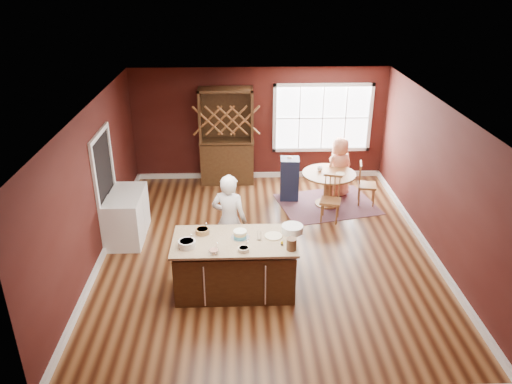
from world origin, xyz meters
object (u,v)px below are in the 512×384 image
at_px(seated_woman, 339,167).
at_px(hutch, 227,137).
at_px(baker, 229,221).
at_px(dryer, 131,208).
at_px(layer_cake, 240,234).
at_px(chair_south, 331,199).
at_px(kitchen_island, 235,266).
at_px(high_chair, 289,178).
at_px(chair_north, 337,170).
at_px(washer, 124,224).
at_px(chair_east, 367,184).
at_px(toddler, 293,165).
at_px(dining_table, 328,182).

distance_m(seated_woman, hutch, 2.71).
relative_size(baker, dryer, 1.88).
distance_m(layer_cake, hutch, 4.35).
relative_size(layer_cake, hutch, 0.13).
height_order(chair_south, dryer, chair_south).
height_order(kitchen_island, dryer, kitchen_island).
height_order(baker, seated_woman, baker).
relative_size(kitchen_island, baker, 1.14).
relative_size(baker, high_chair, 1.70).
height_order(chair_north, dryer, chair_north).
distance_m(layer_cake, dryer, 3.01).
height_order(seated_woman, washer, seated_woman).
distance_m(chair_east, chair_north, 0.96).
relative_size(washer, dryer, 1.02).
bearing_deg(layer_cake, seated_woman, 57.07).
distance_m(kitchen_island, seated_woman, 4.23).
bearing_deg(layer_cake, hutch, 93.76).
relative_size(layer_cake, chair_south, 0.31).
bearing_deg(chair_east, chair_north, 44.56).
distance_m(layer_cake, toddler, 3.54).
xyz_separation_m(kitchen_island, dining_table, (2.01, 3.06, 0.10)).
bearing_deg(high_chair, dining_table, -19.37).
bearing_deg(chair_north, dining_table, 63.16).
height_order(layer_cake, chair_north, layer_cake).
xyz_separation_m(toddler, washer, (-3.32, -1.94, -0.35)).
bearing_deg(layer_cake, washer, 147.04).
xyz_separation_m(dining_table, layer_cake, (-1.92, -2.99, 0.45)).
bearing_deg(hutch, toddler, -34.31).
bearing_deg(chair_south, toddler, 138.35).
relative_size(dining_table, high_chair, 1.15).
height_order(layer_cake, washer, layer_cake).
distance_m(chair_east, seated_woman, 0.73).
bearing_deg(dining_table, baker, -132.70).
xyz_separation_m(dining_table, chair_east, (0.85, 0.02, -0.05)).
bearing_deg(hutch, high_chair, -35.68).
distance_m(baker, washer, 2.12).
bearing_deg(dining_table, chair_east, 1.39).
bearing_deg(washer, hutch, 57.61).
distance_m(seated_woman, washer, 4.85).
distance_m(layer_cake, chair_east, 4.13).
xyz_separation_m(baker, high_chair, (1.29, 2.62, -0.35)).
xyz_separation_m(kitchen_island, high_chair, (1.20, 3.40, 0.06)).
relative_size(layer_cake, toddler, 1.14).
bearing_deg(hutch, chair_south, -44.24).
xyz_separation_m(chair_south, dryer, (-4.00, -0.22, -0.03)).
height_order(dining_table, layer_cake, layer_cake).
height_order(hutch, dryer, hutch).
height_order(baker, high_chair, baker).
relative_size(layer_cake, chair_north, 0.31).
bearing_deg(layer_cake, chair_east, 47.26).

